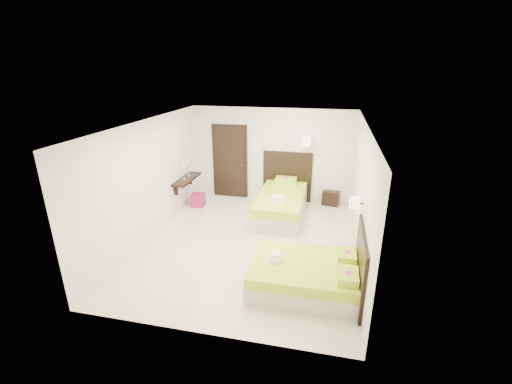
% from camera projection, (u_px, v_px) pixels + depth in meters
% --- Properties ---
extents(floor, '(5.50, 5.50, 0.00)m').
position_uv_depth(floor, '(249.00, 243.00, 7.49)').
color(floor, beige).
rests_on(floor, ground).
extents(bed_single, '(1.37, 2.29, 1.89)m').
position_uv_depth(bed_single, '(282.00, 202.00, 8.82)').
color(bed_single, '#BEB3A2').
rests_on(bed_single, ground).
extents(bed_double, '(1.85, 1.58, 1.53)m').
position_uv_depth(bed_double, '(309.00, 274.00, 5.91)').
color(bed_double, '#BEB3A2').
rests_on(bed_double, ground).
extents(nightstand, '(0.51, 0.47, 0.40)m').
position_uv_depth(nightstand, '(331.00, 197.00, 9.54)').
color(nightstand, black).
rests_on(nightstand, ground).
extents(ottoman, '(0.38, 0.38, 0.34)m').
position_uv_depth(ottoman, '(198.00, 200.00, 9.43)').
color(ottoman, '#981455').
rests_on(ottoman, ground).
extents(door, '(1.02, 0.15, 2.14)m').
position_uv_depth(door, '(230.00, 162.00, 9.84)').
color(door, black).
rests_on(door, ground).
extents(console_shelf, '(0.35, 1.20, 0.78)m').
position_uv_depth(console_shelf, '(187.00, 179.00, 9.09)').
color(console_shelf, black).
rests_on(console_shelf, ground).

